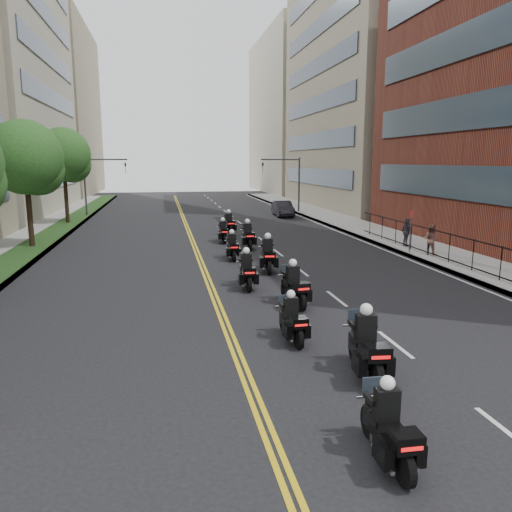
{
  "coord_description": "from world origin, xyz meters",
  "views": [
    {
      "loc": [
        -3.34,
        -7.83,
        5.27
      ],
      "look_at": [
        0.4,
        12.1,
        1.39
      ],
      "focal_mm": 35.0,
      "sensor_mm": 36.0,
      "label": 1
    }
  ],
  "objects_px": {
    "motorcycle_7": "(248,237)",
    "motorcycle_8": "(223,233)",
    "parked_sedan": "(283,209)",
    "motorcycle_0": "(388,430)",
    "motorcycle_4": "(247,272)",
    "motorcycle_1": "(367,349)",
    "pedestrian_c": "(407,232)",
    "motorcycle_2": "(292,321)",
    "pedestrian_b": "(431,239)",
    "motorcycle_5": "(268,256)",
    "motorcycle_6": "(232,248)",
    "motorcycle_9": "(229,224)",
    "motorcycle_3": "(294,288)"
  },
  "relations": [
    {
      "from": "motorcycle_7",
      "to": "motorcycle_8",
      "type": "xyz_separation_m",
      "value": [
        -1.2,
        2.57,
        -0.07
      ]
    },
    {
      "from": "motorcycle_8",
      "to": "parked_sedan",
      "type": "relative_size",
      "value": 0.5
    },
    {
      "from": "motorcycle_0",
      "to": "motorcycle_4",
      "type": "xyz_separation_m",
      "value": [
        -0.39,
        12.69,
        0.05
      ]
    },
    {
      "from": "motorcycle_1",
      "to": "pedestrian_c",
      "type": "relative_size",
      "value": 1.45
    },
    {
      "from": "motorcycle_2",
      "to": "parked_sedan",
      "type": "relative_size",
      "value": 0.47
    },
    {
      "from": "pedestrian_b",
      "to": "motorcycle_2",
      "type": "bearing_deg",
      "value": 101.13
    },
    {
      "from": "motorcycle_1",
      "to": "motorcycle_8",
      "type": "xyz_separation_m",
      "value": [
        -0.97,
        21.29,
        -0.08
      ]
    },
    {
      "from": "motorcycle_2",
      "to": "motorcycle_5",
      "type": "distance_m",
      "value": 9.53
    },
    {
      "from": "motorcycle_0",
      "to": "motorcycle_8",
      "type": "distance_m",
      "value": 24.73
    },
    {
      "from": "motorcycle_6",
      "to": "motorcycle_9",
      "type": "relative_size",
      "value": 0.91
    },
    {
      "from": "motorcycle_6",
      "to": "pedestrian_c",
      "type": "xyz_separation_m",
      "value": [
        10.91,
        1.43,
        0.37
      ]
    },
    {
      "from": "motorcycle_2",
      "to": "motorcycle_3",
      "type": "relative_size",
      "value": 0.88
    },
    {
      "from": "motorcycle_0",
      "to": "motorcycle_1",
      "type": "bearing_deg",
      "value": 74.27
    },
    {
      "from": "motorcycle_3",
      "to": "pedestrian_c",
      "type": "xyz_separation_m",
      "value": [
        9.89,
        10.58,
        0.33
      ]
    },
    {
      "from": "motorcycle_3",
      "to": "motorcycle_5",
      "type": "relative_size",
      "value": 0.93
    },
    {
      "from": "motorcycle_0",
      "to": "pedestrian_c",
      "type": "xyz_separation_m",
      "value": [
        10.77,
        20.34,
        0.39
      ]
    },
    {
      "from": "motorcycle_5",
      "to": "motorcycle_7",
      "type": "relative_size",
      "value": 1.03
    },
    {
      "from": "motorcycle_0",
      "to": "motorcycle_1",
      "type": "relative_size",
      "value": 0.85
    },
    {
      "from": "pedestrian_b",
      "to": "pedestrian_c",
      "type": "height_order",
      "value": "pedestrian_c"
    },
    {
      "from": "motorcycle_5",
      "to": "motorcycle_7",
      "type": "height_order",
      "value": "motorcycle_5"
    },
    {
      "from": "motorcycle_1",
      "to": "motorcycle_4",
      "type": "relative_size",
      "value": 1.08
    },
    {
      "from": "motorcycle_3",
      "to": "pedestrian_b",
      "type": "xyz_separation_m",
      "value": [
        9.89,
        7.75,
        0.31
      ]
    },
    {
      "from": "motorcycle_7",
      "to": "pedestrian_c",
      "type": "height_order",
      "value": "pedestrian_c"
    },
    {
      "from": "motorcycle_1",
      "to": "motorcycle_3",
      "type": "distance_m",
      "value": 6.33
    },
    {
      "from": "motorcycle_1",
      "to": "motorcycle_6",
      "type": "distance_m",
      "value": 15.52
    },
    {
      "from": "motorcycle_3",
      "to": "motorcycle_7",
      "type": "height_order",
      "value": "motorcycle_7"
    },
    {
      "from": "motorcycle_2",
      "to": "parked_sedan",
      "type": "distance_m",
      "value": 33.97
    },
    {
      "from": "motorcycle_7",
      "to": "pedestrian_b",
      "type": "height_order",
      "value": "pedestrian_b"
    },
    {
      "from": "motorcycle_8",
      "to": "parked_sedan",
      "type": "xyz_separation_m",
      "value": [
        7.56,
        14.55,
        0.09
      ]
    },
    {
      "from": "motorcycle_1",
      "to": "motorcycle_5",
      "type": "bearing_deg",
      "value": 94.82
    },
    {
      "from": "motorcycle_1",
      "to": "motorcycle_9",
      "type": "bearing_deg",
      "value": 95.53
    },
    {
      "from": "motorcycle_3",
      "to": "pedestrian_c",
      "type": "height_order",
      "value": "pedestrian_c"
    },
    {
      "from": "motorcycle_5",
      "to": "parked_sedan",
      "type": "distance_m",
      "value": 24.5
    },
    {
      "from": "motorcycle_7",
      "to": "parked_sedan",
      "type": "distance_m",
      "value": 18.26
    },
    {
      "from": "motorcycle_5",
      "to": "motorcycle_8",
      "type": "height_order",
      "value": "motorcycle_5"
    },
    {
      "from": "motorcycle_1",
      "to": "parked_sedan",
      "type": "height_order",
      "value": "motorcycle_1"
    },
    {
      "from": "motorcycle_4",
      "to": "motorcycle_7",
      "type": "height_order",
      "value": "motorcycle_7"
    },
    {
      "from": "motorcycle_5",
      "to": "motorcycle_2",
      "type": "bearing_deg",
      "value": -90.39
    },
    {
      "from": "motorcycle_8",
      "to": "pedestrian_b",
      "type": "bearing_deg",
      "value": -33.79
    },
    {
      "from": "motorcycle_0",
      "to": "pedestrian_c",
      "type": "height_order",
      "value": "pedestrian_c"
    },
    {
      "from": "pedestrian_c",
      "to": "motorcycle_2",
      "type": "bearing_deg",
      "value": 139.85
    },
    {
      "from": "motorcycle_9",
      "to": "motorcycle_7",
      "type": "bearing_deg",
      "value": -89.27
    },
    {
      "from": "motorcycle_1",
      "to": "motorcycle_2",
      "type": "height_order",
      "value": "motorcycle_1"
    },
    {
      "from": "motorcycle_0",
      "to": "motorcycle_1",
      "type": "height_order",
      "value": "motorcycle_1"
    },
    {
      "from": "motorcycle_7",
      "to": "motorcycle_9",
      "type": "relative_size",
      "value": 1.01
    },
    {
      "from": "motorcycle_7",
      "to": "motorcycle_8",
      "type": "relative_size",
      "value": 1.11
    },
    {
      "from": "motorcycle_0",
      "to": "motorcycle_6",
      "type": "height_order",
      "value": "motorcycle_6"
    },
    {
      "from": "motorcycle_0",
      "to": "pedestrian_c",
      "type": "relative_size",
      "value": 1.24
    },
    {
      "from": "motorcycle_9",
      "to": "pedestrian_c",
      "type": "relative_size",
      "value": 1.41
    },
    {
      "from": "motorcycle_6",
      "to": "pedestrian_b",
      "type": "xyz_separation_m",
      "value": [
        10.91,
        -1.4,
        0.35
      ]
    }
  ]
}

